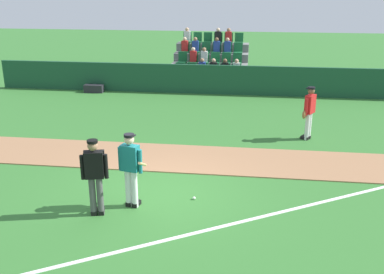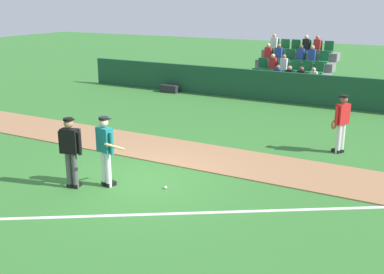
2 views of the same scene
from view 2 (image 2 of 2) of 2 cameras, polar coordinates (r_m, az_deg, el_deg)
name	(u,v)px [view 2 (image 2 of 2)]	position (r m, az deg, el deg)	size (l,w,h in m)	color
ground_plane	(141,180)	(12.06, -6.28, -5.22)	(80.00, 80.00, 0.00)	#33702D
infield_dirt_path	(186,153)	(13.94, -0.78, -1.99)	(28.00, 2.18, 0.03)	#9E704C
foul_line_chalk	(242,212)	(10.33, 6.13, -9.05)	(12.00, 0.10, 0.01)	white
dugout_fence	(276,87)	(21.19, 10.24, 6.08)	(20.00, 0.16, 1.35)	#19472D
stadium_bleachers	(291,77)	(23.34, 12.05, 7.18)	(3.90, 3.80, 2.70)	slate
batter_teal_jersey	(105,149)	(11.47, -10.53, -1.42)	(0.62, 0.80, 1.76)	white
umpire_home_plate	(71,149)	(11.55, -14.59, -1.39)	(0.58, 0.37, 1.76)	#4C4C4C
runner_red_jersey	(341,122)	(14.44, 17.79, 1.78)	(0.48, 0.58, 1.76)	silver
baseball	(166,187)	(11.45, -3.25, -6.17)	(0.07, 0.07, 0.07)	white
equipment_bag	(169,89)	(23.05, -2.78, 5.91)	(0.90, 0.36, 0.36)	#232328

